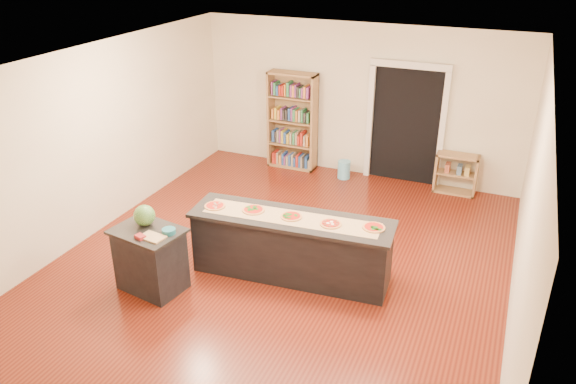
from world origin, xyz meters
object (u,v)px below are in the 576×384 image
at_px(kitchen_island, 291,246).
at_px(side_counter, 151,259).
at_px(watermelon, 144,215).
at_px(low_shelf, 456,174).
at_px(bookshelf, 292,121).
at_px(waste_bin, 344,170).

xyz_separation_m(kitchen_island, side_counter, (-1.54, -0.97, -0.01)).
height_order(kitchen_island, watermelon, watermelon).
bearing_deg(low_shelf, bookshelf, -179.78).
bearing_deg(waste_bin, bookshelf, 172.31).
bearing_deg(bookshelf, kitchen_island, -67.70).
xyz_separation_m(kitchen_island, bookshelf, (-1.45, 3.54, 0.49)).
relative_size(side_counter, bookshelf, 0.46).
xyz_separation_m(low_shelf, watermelon, (-3.30, -4.42, 0.63)).
height_order(side_counter, low_shelf, side_counter).
bearing_deg(watermelon, low_shelf, 53.27).
distance_m(bookshelf, waste_bin, 1.36).
distance_m(kitchen_island, waste_bin, 3.42).
bearing_deg(watermelon, kitchen_island, 27.82).
height_order(bookshelf, waste_bin, bookshelf).
xyz_separation_m(bookshelf, low_shelf, (3.11, 0.01, -0.57)).
height_order(kitchen_island, low_shelf, kitchen_island).
xyz_separation_m(bookshelf, watermelon, (-0.19, -4.40, 0.06)).
distance_m(bookshelf, low_shelf, 3.16).
relative_size(side_counter, watermelon, 3.19).
height_order(kitchen_island, side_counter, kitchen_island).
distance_m(kitchen_island, bookshelf, 3.86).
bearing_deg(waste_bin, watermelon, -106.99).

